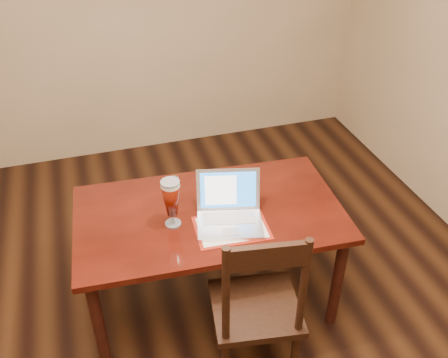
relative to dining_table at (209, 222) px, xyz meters
name	(u,v)px	position (x,y,z in m)	size (l,w,h in m)	color
room_shell	(170,79)	(-0.25, -0.43, 1.11)	(4.51, 5.01, 2.71)	tan
dining_table	(209,222)	(0.00, 0.00, 0.00)	(1.60, 0.97, 1.02)	#4E120A
dining_chair	(257,308)	(0.09, -0.58, -0.15)	(0.52, 0.50, 1.08)	black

